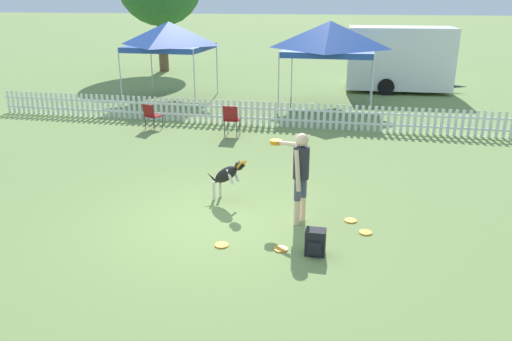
{
  "coord_description": "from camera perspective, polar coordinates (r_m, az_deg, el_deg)",
  "views": [
    {
      "loc": [
        2.43,
        -7.95,
        3.82
      ],
      "look_at": [
        0.58,
        0.6,
        0.79
      ],
      "focal_mm": 35.0,
      "sensor_mm": 36.0,
      "label": 1
    }
  ],
  "objects": [
    {
      "name": "ground_plane",
      "position": [
        9.14,
        -4.4,
        -5.64
      ],
      "size": [
        240.0,
        240.0,
        0.0
      ],
      "primitive_type": "plane",
      "color": "olive"
    },
    {
      "name": "frisbee_far_scatter",
      "position": [
        8.23,
        -3.95,
        -8.49
      ],
      "size": [
        0.22,
        0.22,
        0.02
      ],
      "color": "orange",
      "rests_on": "ground_plane"
    },
    {
      "name": "frisbee_near_dog",
      "position": [
        9.22,
        10.76,
        -5.63
      ],
      "size": [
        0.22,
        0.22,
        0.02
      ],
      "color": "orange",
      "rests_on": "ground_plane"
    },
    {
      "name": "backpack_on_grass",
      "position": [
        7.93,
        6.8,
        -8.15
      ],
      "size": [
        0.31,
        0.28,
        0.42
      ],
      "color": "black",
      "rests_on": "ground_plane"
    },
    {
      "name": "handler_person",
      "position": [
        8.69,
        4.98,
        0.38
      ],
      "size": [
        0.83,
        0.93,
        1.65
      ],
      "rotation": [
        0.0,
        0.0,
        1.15
      ],
      "color": "beige",
      "rests_on": "ground_plane"
    },
    {
      "name": "leaping_dog",
      "position": [
        9.73,
        -3.33,
        -0.44
      ],
      "size": [
        0.96,
        0.54,
        0.94
      ],
      "rotation": [
        0.0,
        0.0,
        -1.99
      ],
      "color": "black",
      "rests_on": "ground_plane"
    },
    {
      "name": "folding_chair_center",
      "position": [
        14.52,
        -2.84,
        6.06
      ],
      "size": [
        0.43,
        0.46,
        0.91
      ],
      "rotation": [
        0.0,
        0.0,
        3.13
      ],
      "color": "#333338",
      "rests_on": "ground_plane"
    },
    {
      "name": "equipment_trailer",
      "position": [
        22.59,
        16.01,
        12.27
      ],
      "size": [
        5.15,
        2.47,
        2.68
      ],
      "rotation": [
        0.0,
        0.0,
        0.05
      ],
      "color": "white",
      "rests_on": "ground_plane"
    },
    {
      "name": "frisbee_midfield",
      "position": [
        8.1,
        2.86,
        -8.96
      ],
      "size": [
        0.22,
        0.22,
        0.02
      ],
      "color": "orange",
      "rests_on": "ground_plane"
    },
    {
      "name": "canopy_tent_main",
      "position": [
        18.53,
        8.45,
        14.78
      ],
      "size": [
        3.18,
        3.18,
        3.06
      ],
      "color": "silver",
      "rests_on": "ground_plane"
    },
    {
      "name": "canopy_tent_secondary",
      "position": [
        20.22,
        -9.89,
        14.91
      ],
      "size": [
        2.96,
        2.96,
        2.97
      ],
      "color": "silver",
      "rests_on": "ground_plane"
    },
    {
      "name": "folding_chair_blue_left",
      "position": [
        15.62,
        -11.87,
        6.32
      ],
      "size": [
        0.57,
        0.58,
        0.79
      ],
      "rotation": [
        0.0,
        0.0,
        2.76
      ],
      "color": "#333338",
      "rests_on": "ground_plane"
    },
    {
      "name": "frisbee_near_handler",
      "position": [
        8.83,
        12.41,
        -6.92
      ],
      "size": [
        0.22,
        0.22,
        0.02
      ],
      "color": "orange",
      "rests_on": "ground_plane"
    },
    {
      "name": "picket_fence",
      "position": [
        15.61,
        2.95,
        6.41
      ],
      "size": [
        19.55,
        0.04,
        0.78
      ],
      "color": "white",
      "rests_on": "ground_plane"
    }
  ]
}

